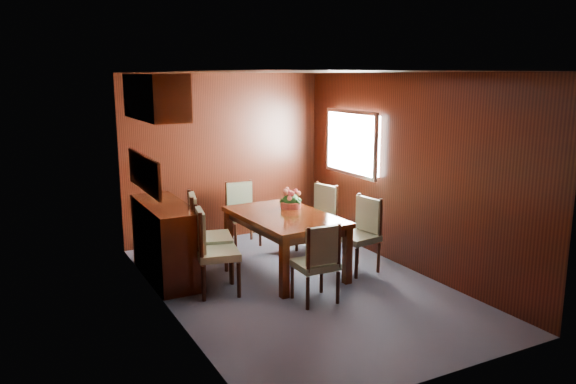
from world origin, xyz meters
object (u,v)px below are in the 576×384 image
sideboard (166,241)px  dining_table (285,222)px  flower_centerpiece (291,198)px  chair_left_near (211,246)px  chair_right_near (362,230)px  chair_head (318,259)px

sideboard → dining_table: (1.33, -0.49, 0.17)m
dining_table → flower_centerpiece: (0.22, 0.25, 0.23)m
sideboard → chair_left_near: chair_left_near is taller
sideboard → dining_table: size_ratio=0.88×
dining_table → flower_centerpiece: bearing=46.3°
chair_right_near → flower_centerpiece: bearing=37.9°
dining_table → chair_left_near: chair_left_near is taller
flower_centerpiece → chair_left_near: bearing=-158.4°
chair_right_near → chair_head: bearing=115.0°
sideboard → chair_right_near: chair_right_near is taller
dining_table → chair_right_near: size_ratio=1.73×
chair_left_near → flower_centerpiece: flower_centerpiece is taller
dining_table → chair_head: size_ratio=1.81×
chair_right_near → chair_left_near: bearing=78.1°
dining_table → chair_left_near: bearing=-169.5°
sideboard → chair_head: (1.19, -1.52, 0.04)m
chair_left_near → sideboard: bearing=-146.7°
sideboard → chair_head: 1.93m
dining_table → chair_head: bearing=-100.6°
dining_table → chair_right_near: chair_right_near is taller
chair_head → flower_centerpiece: (0.35, 1.28, 0.37)m
chair_left_near → chair_head: bearing=60.5°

